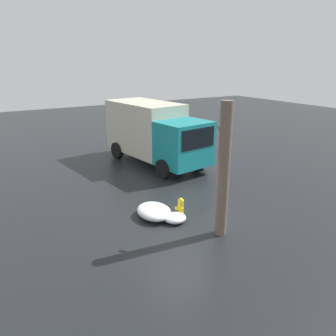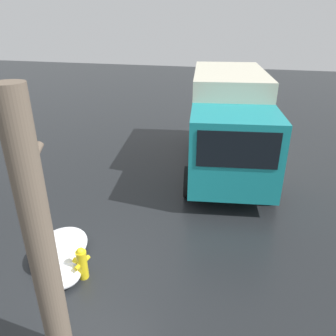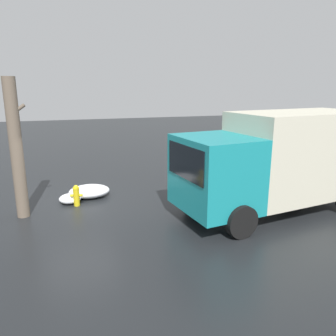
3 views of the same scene
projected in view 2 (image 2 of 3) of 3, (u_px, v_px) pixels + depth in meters
ground_plane at (84, 277)px, 6.59m from camera, size 60.00×60.00×0.00m
fire_hydrant at (82, 262)px, 6.43m from camera, size 0.41×0.31×0.72m
tree_trunk at (41, 246)px, 4.20m from camera, size 0.56×0.37×4.16m
delivery_truck at (228, 119)px, 10.77m from camera, size 6.58×3.24×3.12m
pedestrian at (244, 157)px, 9.67m from camera, size 0.39×0.39×1.81m
snow_pile_by_hydrant at (61, 275)px, 6.42m from camera, size 0.74×0.77×0.30m
snow_pile_curbside at (59, 248)px, 7.08m from camera, size 1.44×1.12×0.43m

